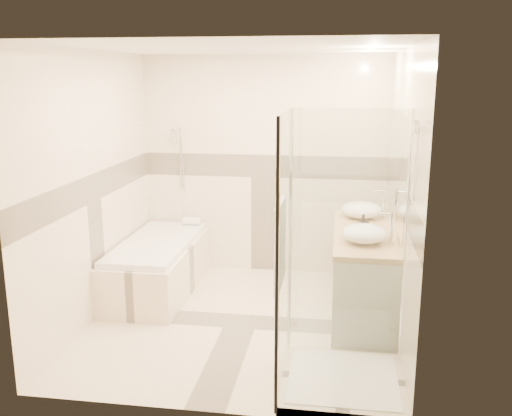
# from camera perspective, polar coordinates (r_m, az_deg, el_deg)

# --- Properties ---
(room) EXTENTS (2.82, 3.02, 2.52)m
(room) POSITION_cam_1_polar(r_m,az_deg,el_deg) (5.12, -0.89, 1.68)
(room) COLOR beige
(room) RESTS_ON ground
(bathtub) EXTENTS (0.75, 1.70, 0.56)m
(bathtub) POSITION_cam_1_polar(r_m,az_deg,el_deg) (6.22, -9.78, -5.48)
(bathtub) COLOR beige
(bathtub) RESTS_ON ground
(vanity) EXTENTS (0.58, 1.62, 0.85)m
(vanity) POSITION_cam_1_polar(r_m,az_deg,el_deg) (5.56, 10.65, -6.52)
(vanity) COLOR white
(vanity) RESTS_ON ground
(shower_enclosure) EXTENTS (0.96, 0.93, 2.04)m
(shower_enclosure) POSITION_cam_1_polar(r_m,az_deg,el_deg) (4.34, 7.30, -11.04)
(shower_enclosure) COLOR beige
(shower_enclosure) RESTS_ON ground
(vessel_sink_near) EXTENTS (0.41, 0.41, 0.17)m
(vessel_sink_near) POSITION_cam_1_polar(r_m,az_deg,el_deg) (5.92, 10.51, -0.16)
(vessel_sink_near) COLOR white
(vessel_sink_near) RESTS_ON vanity
(vessel_sink_far) EXTENTS (0.40, 0.40, 0.16)m
(vessel_sink_far) POSITION_cam_1_polar(r_m,az_deg,el_deg) (5.06, 10.80, -2.52)
(vessel_sink_far) COLOR white
(vessel_sink_far) RESTS_ON vanity
(faucet_near) EXTENTS (0.12, 0.03, 0.30)m
(faucet_near) POSITION_cam_1_polar(r_m,az_deg,el_deg) (5.92, 12.62, 0.62)
(faucet_near) COLOR silver
(faucet_near) RESTS_ON vanity
(faucet_far) EXTENTS (0.12, 0.03, 0.28)m
(faucet_far) POSITION_cam_1_polar(r_m,az_deg,el_deg) (5.05, 13.28, -1.69)
(faucet_far) COLOR silver
(faucet_far) RESTS_ON vanity
(amenity_bottle_a) EXTENTS (0.10, 0.10, 0.18)m
(amenity_bottle_a) POSITION_cam_1_polar(r_m,az_deg,el_deg) (5.33, 10.70, -1.58)
(amenity_bottle_a) COLOR black
(amenity_bottle_a) RESTS_ON vanity
(amenity_bottle_b) EXTENTS (0.14, 0.14, 0.14)m
(amenity_bottle_b) POSITION_cam_1_polar(r_m,az_deg,el_deg) (5.47, 10.64, -1.43)
(amenity_bottle_b) COLOR black
(amenity_bottle_b) RESTS_ON vanity
(folded_towels) EXTENTS (0.21, 0.28, 0.08)m
(folded_towels) POSITION_cam_1_polar(r_m,az_deg,el_deg) (6.12, 10.44, -0.14)
(folded_towels) COLOR white
(folded_towels) RESTS_ON vanity
(rolled_towel) EXTENTS (0.20, 0.09, 0.09)m
(rolled_towel) POSITION_cam_1_polar(r_m,az_deg,el_deg) (6.71, -6.44, -1.32)
(rolled_towel) COLOR white
(rolled_towel) RESTS_ON bathtub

